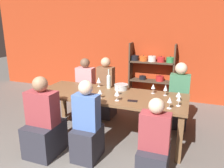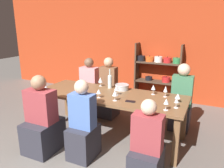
{
  "view_description": "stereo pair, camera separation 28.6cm",
  "coord_description": "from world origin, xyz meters",
  "px_view_note": "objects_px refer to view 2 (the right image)",
  "views": [
    {
      "loc": [
        1.47,
        -1.76,
        1.92
      ],
      "look_at": [
        0.2,
        1.6,
        0.91
      ],
      "focal_mm": 35.0,
      "sensor_mm": 36.0,
      "label": 1
    },
    {
      "loc": [
        1.73,
        -1.65,
        1.92
      ],
      "look_at": [
        0.2,
        1.6,
        0.91
      ],
      "focal_mm": 35.0,
      "sensor_mm": 36.0,
      "label": 2
    }
  ],
  "objects_px": {
    "wine_glass_red_a": "(166,102)",
    "cell_phone": "(130,101)",
    "wine_glass_empty_e": "(100,80)",
    "person_near_b": "(83,129)",
    "shelf_unit": "(157,77)",
    "person_far_b": "(90,92)",
    "wine_glass_red_d": "(178,96)",
    "person_near_c": "(147,151)",
    "wine_bottle_green": "(110,81)",
    "wine_glass_red_c": "(166,89)",
    "wine_glass_white_a": "(99,92)",
    "dining_table": "(109,99)",
    "person_near_a": "(42,124)",
    "person_far_c": "(181,105)",
    "wine_glass_empty_a": "(153,88)",
    "person_far_a": "(109,95)",
    "wine_glass_red_b": "(177,101)",
    "wine_glass_empty_c": "(117,88)",
    "wine_glass_empty_b": "(45,86)",
    "wine_glass_empty_d": "(115,93)",
    "mixing_bowl": "(122,87)"
  },
  "relations": [
    {
      "from": "wine_glass_empty_a",
      "to": "wine_glass_red_b",
      "type": "bearing_deg",
      "value": -45.15
    },
    {
      "from": "wine_glass_empty_a",
      "to": "wine_glass_white_a",
      "type": "distance_m",
      "value": 0.92
    },
    {
      "from": "wine_glass_empty_d",
      "to": "person_far_b",
      "type": "height_order",
      "value": "person_far_b"
    },
    {
      "from": "wine_glass_empty_e",
      "to": "person_near_b",
      "type": "height_order",
      "value": "person_near_b"
    },
    {
      "from": "wine_glass_empty_a",
      "to": "wine_glass_empty_b",
      "type": "xyz_separation_m",
      "value": [
        -1.69,
        -0.7,
        -0.0
      ]
    },
    {
      "from": "wine_bottle_green",
      "to": "person_far_c",
      "type": "distance_m",
      "value": 1.39
    },
    {
      "from": "wine_glass_empty_c",
      "to": "person_far_a",
      "type": "height_order",
      "value": "person_far_a"
    },
    {
      "from": "wine_bottle_green",
      "to": "cell_phone",
      "type": "distance_m",
      "value": 0.8
    },
    {
      "from": "wine_glass_empty_e",
      "to": "person_near_a",
      "type": "xyz_separation_m",
      "value": [
        -0.35,
        -1.22,
        -0.45
      ]
    },
    {
      "from": "wine_glass_white_a",
      "to": "person_far_c",
      "type": "height_order",
      "value": "person_far_c"
    },
    {
      "from": "wine_glass_empty_a",
      "to": "wine_glass_red_d",
      "type": "height_order",
      "value": "wine_glass_empty_a"
    },
    {
      "from": "person_far_b",
      "to": "person_near_a",
      "type": "bearing_deg",
      "value": 95.58
    },
    {
      "from": "person_far_b",
      "to": "person_near_c",
      "type": "relative_size",
      "value": 1.13
    },
    {
      "from": "wine_glass_red_b",
      "to": "wine_glass_empty_e",
      "type": "height_order",
      "value": "wine_glass_empty_e"
    },
    {
      "from": "shelf_unit",
      "to": "wine_glass_red_b",
      "type": "bearing_deg",
      "value": -70.05
    },
    {
      "from": "wine_glass_red_a",
      "to": "wine_glass_red_d",
      "type": "relative_size",
      "value": 1.17
    },
    {
      "from": "wine_glass_empty_a",
      "to": "person_near_b",
      "type": "xyz_separation_m",
      "value": [
        -0.74,
        -1.04,
        -0.44
      ]
    },
    {
      "from": "person_near_b",
      "to": "person_near_c",
      "type": "bearing_deg",
      "value": -4.45
    },
    {
      "from": "wine_glass_white_a",
      "to": "person_near_a",
      "type": "height_order",
      "value": "person_near_a"
    },
    {
      "from": "mixing_bowl",
      "to": "wine_bottle_green",
      "type": "relative_size",
      "value": 0.71
    },
    {
      "from": "wine_glass_empty_b",
      "to": "person_near_c",
      "type": "height_order",
      "value": "person_near_c"
    },
    {
      "from": "wine_glass_empty_b",
      "to": "wine_glass_empty_d",
      "type": "height_order",
      "value": "wine_glass_empty_d"
    },
    {
      "from": "person_far_a",
      "to": "person_far_b",
      "type": "xyz_separation_m",
      "value": [
        -0.51,
        0.08,
        -0.03
      ]
    },
    {
      "from": "wine_glass_empty_b",
      "to": "person_far_c",
      "type": "relative_size",
      "value": 0.13
    },
    {
      "from": "wine_bottle_green",
      "to": "dining_table",
      "type": "bearing_deg",
      "value": -65.35
    },
    {
      "from": "person_near_a",
      "to": "person_far_a",
      "type": "xyz_separation_m",
      "value": [
        0.34,
        1.6,
        0.04
      ]
    },
    {
      "from": "wine_glass_red_b",
      "to": "dining_table",
      "type": "bearing_deg",
      "value": 171.71
    },
    {
      "from": "wine_bottle_green",
      "to": "wine_glass_red_c",
      "type": "height_order",
      "value": "wine_bottle_green"
    },
    {
      "from": "person_near_a",
      "to": "person_far_b",
      "type": "xyz_separation_m",
      "value": [
        -0.16,
        1.68,
        0.01
      ]
    },
    {
      "from": "wine_glass_red_d",
      "to": "cell_phone",
      "type": "relative_size",
      "value": 0.91
    },
    {
      "from": "wine_glass_white_a",
      "to": "person_near_b",
      "type": "relative_size",
      "value": 0.12
    },
    {
      "from": "wine_bottle_green",
      "to": "person_near_b",
      "type": "relative_size",
      "value": 0.3
    },
    {
      "from": "wine_glass_red_a",
      "to": "cell_phone",
      "type": "relative_size",
      "value": 1.07
    },
    {
      "from": "wine_glass_red_d",
      "to": "person_near_c",
      "type": "bearing_deg",
      "value": -102.48
    },
    {
      "from": "person_near_c",
      "to": "wine_glass_red_a",
      "type": "bearing_deg",
      "value": 78.81
    },
    {
      "from": "wine_glass_empty_c",
      "to": "wine_glass_white_a",
      "type": "xyz_separation_m",
      "value": [
        -0.21,
        -0.24,
        -0.02
      ]
    },
    {
      "from": "wine_glass_empty_e",
      "to": "wine_glass_white_a",
      "type": "bearing_deg",
      "value": -64.23
    },
    {
      "from": "wine_glass_empty_c",
      "to": "wine_glass_empty_e",
      "type": "bearing_deg",
      "value": 143.53
    },
    {
      "from": "person_far_b",
      "to": "person_far_c",
      "type": "height_order",
      "value": "person_far_c"
    },
    {
      "from": "wine_glass_red_b",
      "to": "wine_glass_red_a",
      "type": "bearing_deg",
      "value": -127.55
    },
    {
      "from": "cell_phone",
      "to": "person_near_c",
      "type": "bearing_deg",
      "value": -53.69
    },
    {
      "from": "cell_phone",
      "to": "person_near_c",
      "type": "xyz_separation_m",
      "value": [
        0.46,
        -0.63,
        -0.38
      ]
    },
    {
      "from": "wine_glass_empty_a",
      "to": "wine_glass_empty_c",
      "type": "height_order",
      "value": "wine_glass_empty_a"
    },
    {
      "from": "shelf_unit",
      "to": "person_far_b",
      "type": "relative_size",
      "value": 1.2
    },
    {
      "from": "shelf_unit",
      "to": "dining_table",
      "type": "height_order",
      "value": "shelf_unit"
    },
    {
      "from": "wine_glass_empty_b",
      "to": "person_far_a",
      "type": "xyz_separation_m",
      "value": [
        0.64,
        1.15,
        -0.41
      ]
    },
    {
      "from": "cell_phone",
      "to": "wine_glass_empty_e",
      "type": "bearing_deg",
      "value": 145.48
    },
    {
      "from": "wine_bottle_green",
      "to": "person_far_a",
      "type": "height_order",
      "value": "person_far_a"
    },
    {
      "from": "shelf_unit",
      "to": "wine_glass_empty_a",
      "type": "relative_size",
      "value": 8.8
    },
    {
      "from": "wine_glass_red_b",
      "to": "wine_glass_empty_c",
      "type": "relative_size",
      "value": 0.96
    }
  ]
}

